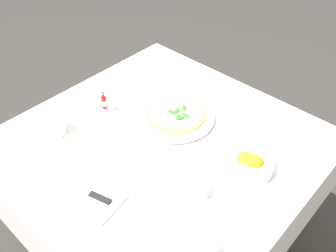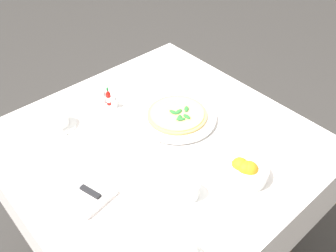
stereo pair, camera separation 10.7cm
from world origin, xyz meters
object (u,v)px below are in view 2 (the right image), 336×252
coffee_cup_center_back (187,190)px  citrus_bowl (245,170)px  pepper_shaker (115,101)px  coffee_cup_near_right (58,120)px  salt_shaker (103,97)px  dinner_knife (79,185)px  menu_card (263,119)px  napkin_folded (80,188)px  pizza_plate (177,117)px  pizza (177,114)px  hot_sauce_bottle (109,98)px

coffee_cup_center_back → citrus_bowl: (-0.07, -0.20, 0.00)m
citrus_bowl → pepper_shaker: size_ratio=2.67×
coffee_cup_near_right → pepper_shaker: coffee_cup_near_right is taller
coffee_cup_center_back → salt_shaker: size_ratio=2.36×
pepper_shaker → dinner_knife: bearing=129.5°
coffee_cup_center_back → menu_card: 0.46m
pepper_shaker → napkin_folded: bearing=129.9°
pizza_plate → pepper_shaker: bearing=31.0°
coffee_cup_center_back → coffee_cup_near_right: coffee_cup_near_right is taller
pizza_plate → coffee_cup_center_back: (-0.30, 0.23, 0.02)m
pizza_plate → menu_card: 0.33m
coffee_cup_near_right → citrus_bowl: (-0.64, -0.34, -0.00)m
pizza → citrus_bowl: 0.37m
pizza_plate → coffee_cup_center_back: coffee_cup_center_back is taller
coffee_cup_near_right → salt_shaker: (0.01, -0.21, -0.01)m
dinner_knife → salt_shaker: bearing=-58.7°
coffee_cup_center_back → coffee_cup_near_right: bearing=13.6°
pizza_plate → salt_shaker: bearing=28.9°
napkin_folded → pepper_shaker: 0.44m
coffee_cup_near_right → coffee_cup_center_back: bearing=-166.4°
dinner_knife → napkin_folded: bearing=180.0°
coffee_cup_near_right → hot_sauce_bottle: size_ratio=1.57×
coffee_cup_near_right → hot_sauce_bottle: (-0.01, -0.22, 0.00)m
coffee_cup_center_back → coffee_cup_near_right: size_ratio=1.02×
coffee_cup_near_right → hot_sauce_bottle: bearing=-93.6°
coffee_cup_near_right → dinner_knife: bearing=161.6°
pizza_plate → coffee_cup_center_back: 0.38m
coffee_cup_near_right → citrus_bowl: coffee_cup_near_right is taller
coffee_cup_near_right → menu_card: (-0.51, -0.59, -0.00)m
dinner_knife → hot_sauce_bottle: bearing=-62.1°
hot_sauce_bottle → menu_card: bearing=-143.5°
pizza_plate → pepper_shaker: (0.23, 0.14, 0.01)m
pizza → napkin_folded: (-0.05, 0.48, -0.02)m
pizza_plate → hot_sauce_bottle: 0.30m
coffee_cup_near_right → dinner_knife: 0.34m
citrus_bowl → hot_sauce_bottle: (0.62, 0.12, 0.01)m
napkin_folded → pepper_shaker: size_ratio=4.25×
dinner_knife → pepper_shaker: (0.28, -0.34, 0.00)m
dinner_knife → citrus_bowl: size_ratio=1.29×
pizza → coffee_cup_near_right: bearing=53.7°
pizza → coffee_cup_center_back: coffee_cup_center_back is taller
pizza_plate → napkin_folded: napkin_folded is taller
hot_sauce_bottle → pepper_shaker: bearing=-160.3°
coffee_cup_near_right → napkin_folded: coffee_cup_near_right is taller
citrus_bowl → salt_shaker: size_ratio=2.67×
coffee_cup_center_back → coffee_cup_near_right: 0.59m
hot_sauce_bottle → menu_card: hot_sauce_bottle is taller
coffee_cup_center_back → citrus_bowl: 0.21m
citrus_bowl → menu_card: bearing=-63.9°
citrus_bowl → pepper_shaker: (0.60, 0.11, -0.00)m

